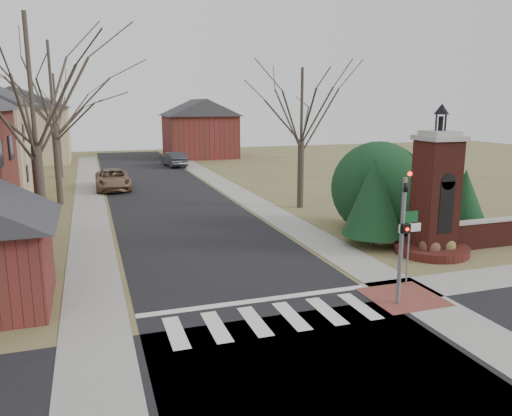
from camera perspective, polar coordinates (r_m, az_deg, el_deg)
name	(u,v)px	position (r m, az deg, el deg)	size (l,w,h in m)	color
ground	(283,330)	(14.99, 3.09, -13.74)	(120.00, 120.00, 0.00)	brown
main_street	(167,198)	(35.50, -10.09, 1.18)	(8.00, 70.00, 0.01)	black
cross_street	(330,383)	(12.58, 8.43, -19.21)	(120.00, 8.00, 0.01)	black
crosswalk_zone	(273,319)	(15.66, 1.99, -12.52)	(8.00, 2.20, 0.02)	silver
stop_bar	(258,301)	(16.96, 0.18, -10.54)	(8.00, 0.35, 0.02)	silver
sidewalk_right_main	(238,193)	(36.60, -2.02, 1.69)	(2.00, 60.00, 0.02)	gray
sidewalk_left	(89,202)	(35.14, -18.50, 0.65)	(2.00, 60.00, 0.02)	gray
curb_apron	(403,297)	(17.94, 16.48, -9.75)	(2.40, 2.40, 0.02)	brown
traffic_signal_pole	(403,228)	(16.56, 16.42, -2.20)	(0.28, 0.41, 4.50)	slate
sign_post	(409,233)	(18.57, 17.11, -2.77)	(0.90, 0.07, 2.75)	slate
brick_gate_monument	(435,205)	(22.87, 19.74, 0.31)	(3.20, 3.20, 6.47)	#4E1D17
house_distant_left	(19,124)	(60.98, -25.42, 8.65)	(10.80, 8.80, 8.53)	tan
house_distant_right	(199,127)	(61.99, -6.49, 9.18)	(8.80, 8.80, 7.30)	maroon
evergreen_near	(373,197)	(23.43, 13.28, 1.29)	(2.80, 2.80, 4.10)	#473D33
evergreen_mid	(419,183)	(26.21, 18.09, 2.78)	(3.40, 3.40, 4.70)	#473D33
evergreen_far	(464,198)	(26.80, 22.70, 1.11)	(2.40, 2.40, 3.30)	#473D33
evergreen_mass	(378,184)	(26.45, 13.78, 2.67)	(4.80, 4.80, 4.80)	black
bare_tree_0	(29,71)	(21.67, -24.50, 14.07)	(8.05, 8.05, 11.15)	#473D33
bare_tree_1	(50,78)	(34.63, -22.45, 13.58)	(8.40, 8.40, 11.64)	#473D33
bare_tree_2	(55,97)	(47.61, -22.01, 11.69)	(7.35, 7.35, 10.19)	#473D33
bare_tree_3	(302,100)	(31.18, 5.27, 12.22)	(7.00, 7.00, 9.70)	#473D33
pickup_truck	(113,179)	(39.82, -16.03, 3.17)	(2.55, 5.52, 1.53)	#836047
distant_car	(174,159)	(52.99, -9.34, 5.54)	(1.64, 4.70, 1.55)	#313238
dry_shrub_left	(430,247)	(22.72, 19.26, -4.20)	(0.89, 0.89, 0.89)	brown
dry_shrub_right	(446,245)	(23.22, 20.84, -3.97)	(0.89, 0.89, 0.89)	olive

